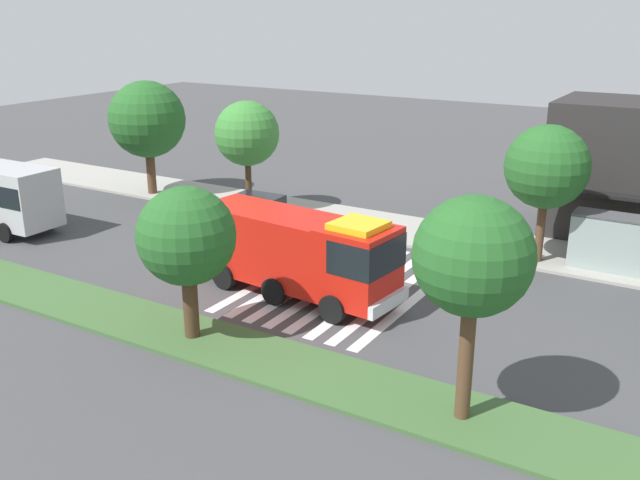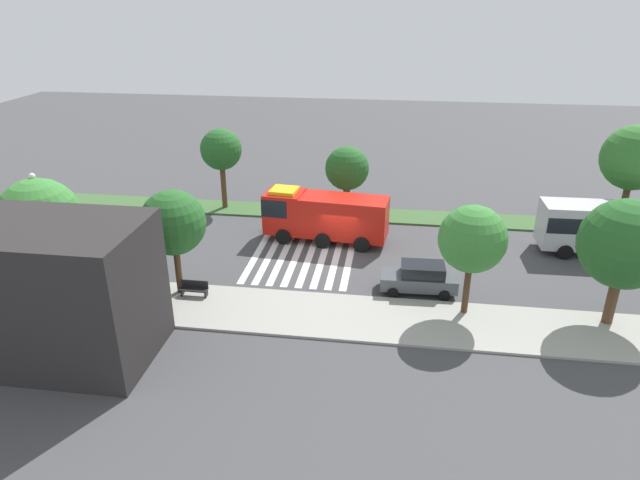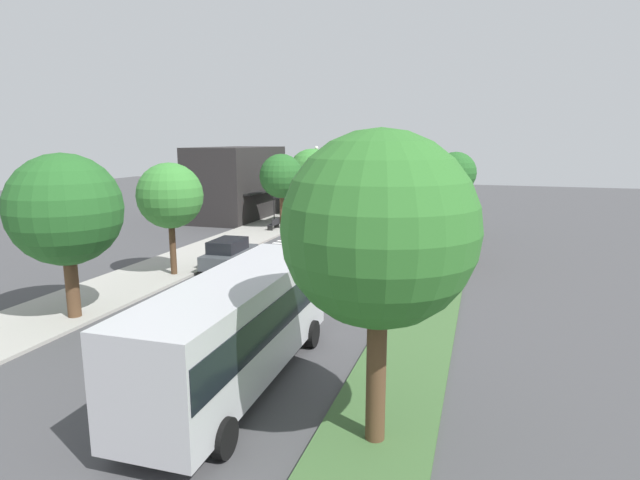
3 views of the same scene
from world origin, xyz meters
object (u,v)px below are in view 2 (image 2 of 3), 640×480
object	(u,v)px
sidewalk_tree_far_west	(625,244)
median_tree_far_west	(635,158)
transit_bus	(619,226)
sidewalk_tree_center	(173,223)
parked_car_west	(419,278)
sidewalk_tree_east	(40,219)
parked_car_mid	(50,255)
median_tree_west	(347,169)
fire_truck	(321,214)
bus_stop_shelter	(126,264)
street_lamp	(41,219)
median_tree_center	(221,150)
sidewalk_tree_west	(473,239)
bench_near_shelter	(194,288)

from	to	relation	value
sidewalk_tree_far_west	median_tree_far_west	xyz separation A→B (m)	(-5.19, -14.08, 0.76)
transit_bus	median_tree_far_west	distance (m)	6.08
sidewalk_tree_center	median_tree_far_west	size ratio (longest dim) A/B	0.81
parked_car_west	sidewalk_tree_east	distance (m)	22.39
parked_car_mid	sidewalk_tree_center	size ratio (longest dim) A/B	0.76
parked_car_west	median_tree_west	distance (m)	13.40
fire_truck	bus_stop_shelter	size ratio (longest dim) A/B	2.59
street_lamp	transit_bus	bearing A→B (deg)	-165.76
sidewalk_tree_far_west	median_tree_center	distance (m)	29.05
street_lamp	median_tree_center	xyz separation A→B (m)	(-6.74, -13.68, 0.82)
parked_car_west	median_tree_center	bearing A→B (deg)	-39.39
sidewalk_tree_far_west	sidewalk_tree_west	xyz separation A→B (m)	(7.49, 0.00, -0.19)
parked_car_west	bus_stop_shelter	size ratio (longest dim) A/B	1.29
fire_truck	bench_near_shelter	world-z (taller)	fire_truck
street_lamp	sidewalk_tree_west	bearing A→B (deg)	179.07
bench_near_shelter	transit_bus	bearing A→B (deg)	-159.63
parked_car_mid	bus_stop_shelter	world-z (taller)	bus_stop_shelter
parked_car_west	sidewalk_tree_east	world-z (taller)	sidewalk_tree_east
bus_stop_shelter	sidewalk_tree_west	xyz separation A→B (m)	(-19.37, -0.30, 2.63)
street_lamp	median_tree_west	world-z (taller)	street_lamp
fire_truck	median_tree_west	distance (m)	5.69
parked_car_west	transit_bus	distance (m)	15.12
sidewalk_tree_far_west	sidewalk_tree_center	size ratio (longest dim) A/B	1.11
bench_near_shelter	sidewalk_tree_east	bearing A→B (deg)	-2.04
bench_near_shelter	sidewalk_tree_center	bearing A→B (deg)	-18.18
bench_near_shelter	sidewalk_tree_east	xyz separation A→B (m)	(9.08, -0.32, 3.71)
parked_car_west	median_tree_center	xyz separation A→B (m)	(15.49, -11.88, 4.01)
sidewalk_tree_far_west	median_tree_west	xyz separation A→B (m)	(15.41, -14.08, -0.90)
transit_bus	parked_car_mid	bearing A→B (deg)	-170.04
parked_car_west	median_tree_west	size ratio (longest dim) A/B	0.84
bus_stop_shelter	sidewalk_tree_west	distance (m)	19.55
transit_bus	sidewalk_tree_east	bearing A→B (deg)	-166.21
sidewalk_tree_center	median_tree_west	size ratio (longest dim) A/B	1.15
sidewalk_tree_west	median_tree_far_west	size ratio (longest dim) A/B	0.81
sidewalk_tree_west	median_tree_west	distance (m)	16.17
median_tree_west	fire_truck	bearing A→B (deg)	75.94
bus_stop_shelter	median_tree_center	distance (m)	14.77
bench_near_shelter	sidewalk_tree_east	distance (m)	9.82
sidewalk_tree_east	median_tree_west	size ratio (longest dim) A/B	1.21
fire_truck	median_tree_west	size ratio (longest dim) A/B	1.68
transit_bus	sidewalk_tree_west	world-z (taller)	sidewalk_tree_west
bus_stop_shelter	median_tree_west	bearing A→B (deg)	-128.53
fire_truck	parked_car_mid	size ratio (longest dim) A/B	1.92
sidewalk_tree_west	median_tree_center	xyz separation A→B (m)	(17.92, -14.08, 0.41)
fire_truck	sidewalk_tree_center	xyz separation A→B (m)	(7.13, 8.85, 2.52)
parked_car_mid	street_lamp	world-z (taller)	street_lamp
fire_truck	street_lamp	xyz separation A→B (m)	(15.42, 8.45, 2.12)
median_tree_center	sidewalk_tree_west	bearing A→B (deg)	141.83
parked_car_mid	bus_stop_shelter	bearing A→B (deg)	157.60
sidewalk_tree_west	median_tree_west	world-z (taller)	sidewalk_tree_west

